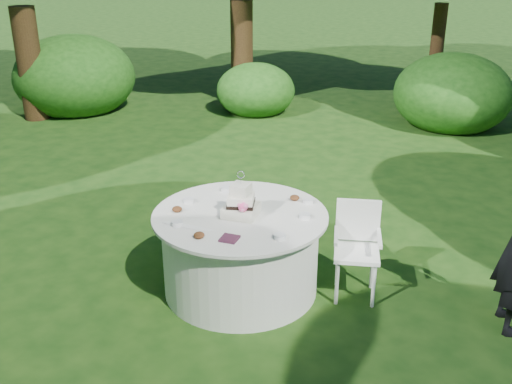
% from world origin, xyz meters
% --- Properties ---
extents(ground, '(80.00, 80.00, 0.00)m').
position_xyz_m(ground, '(0.00, 0.00, 0.00)').
color(ground, '#153A0F').
rests_on(ground, ground).
extents(napkins, '(0.14, 0.14, 0.02)m').
position_xyz_m(napkins, '(0.10, -0.49, 0.78)').
color(napkins, '#491F35').
rests_on(napkins, table).
extents(feather_plume, '(0.48, 0.07, 0.01)m').
position_xyz_m(feather_plume, '(-0.32, -0.40, 0.78)').
color(feather_plume, white).
rests_on(feather_plume, table).
extents(table, '(1.56, 1.56, 0.77)m').
position_xyz_m(table, '(0.00, 0.00, 0.39)').
color(table, white).
rests_on(table, ground).
extents(cake, '(0.30, 0.30, 0.42)m').
position_xyz_m(cake, '(0.02, -0.03, 0.88)').
color(cake, silver).
rests_on(cake, table).
extents(chair, '(0.47, 0.47, 0.88)m').
position_xyz_m(chair, '(0.99, 0.32, 0.52)').
color(chair, white).
rests_on(chair, ground).
extents(votives, '(1.20, 0.94, 0.04)m').
position_xyz_m(votives, '(0.05, 0.05, 0.79)').
color(votives, white).
rests_on(votives, table).
extents(petal_cups, '(1.00, 1.09, 0.05)m').
position_xyz_m(petal_cups, '(-0.11, -0.08, 0.79)').
color(petal_cups, '#562D16').
rests_on(petal_cups, table).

